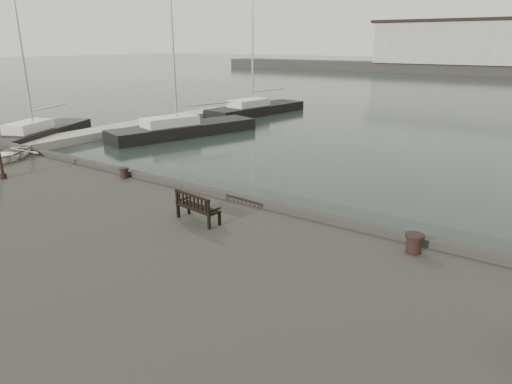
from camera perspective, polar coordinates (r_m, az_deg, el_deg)
ground at (r=13.95m, az=2.89°, el=-8.06°), size 400.00×400.00×0.00m
pontoon at (r=34.16m, az=-17.22°, el=7.43°), size 2.00×24.00×0.50m
bench at (r=12.37m, az=-7.29°, el=-2.57°), size 1.41×0.64×0.78m
bollard_left at (r=16.91m, az=-16.17°, el=2.32°), size 0.40×0.40×0.37m
bollard_right at (r=11.09m, az=19.14°, el=-6.11°), size 0.53×0.53×0.46m
dinghy at (r=21.32m, az=-28.92°, el=4.20°), size 2.90×3.21×0.55m
yacht_a at (r=33.35m, az=-25.44°, el=6.22°), size 5.62×8.97×12.10m
yacht_c at (r=32.30m, az=-8.94°, el=7.42°), size 5.47×10.87×14.10m
yacht_d at (r=41.74m, az=0.08°, el=10.04°), size 4.15×10.60×12.87m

